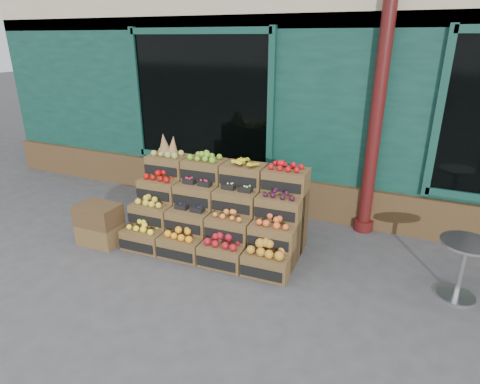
% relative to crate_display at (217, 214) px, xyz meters
% --- Properties ---
extents(ground, '(60.00, 60.00, 0.00)m').
position_rel_crate_display_xyz_m(ground, '(0.57, -0.76, -0.44)').
color(ground, '#434345').
rests_on(ground, ground).
extents(shop_facade, '(12.00, 6.24, 4.80)m').
position_rel_crate_display_xyz_m(shop_facade, '(0.57, 4.36, 1.95)').
color(shop_facade, '#10392F').
rests_on(shop_facade, ground).
extents(crate_display, '(2.35, 1.23, 1.44)m').
position_rel_crate_display_xyz_m(crate_display, '(0.00, 0.00, 0.00)').
color(crate_display, brown).
rests_on(crate_display, ground).
extents(spare_crates, '(0.58, 0.41, 0.57)m').
position_rel_crate_display_xyz_m(spare_crates, '(-1.49, -0.65, -0.16)').
color(spare_crates, brown).
rests_on(spare_crates, ground).
extents(bistro_table, '(0.55, 0.55, 0.69)m').
position_rel_crate_display_xyz_m(bistro_table, '(2.97, 0.01, -0.02)').
color(bistro_table, '#B2B5B9').
rests_on(bistro_table, ground).
extents(shopkeeper, '(0.87, 0.66, 2.16)m').
position_rel_crate_display_xyz_m(shopkeeper, '(-1.18, 2.15, 0.64)').
color(shopkeeper, '#175225').
rests_on(shopkeeper, ground).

